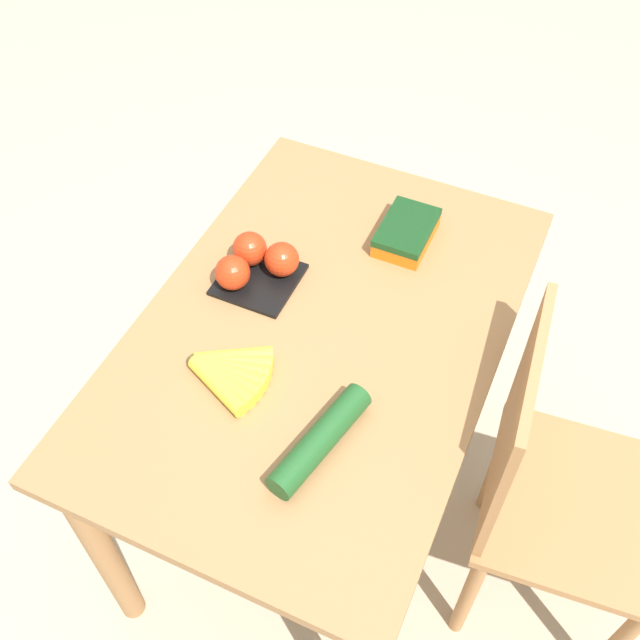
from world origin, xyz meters
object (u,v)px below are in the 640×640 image
object	(u,v)px
banana_bunch	(228,372)
cucumber_near	(320,440)
chair	(550,491)
tomato_pack	(255,263)
carrot_bag	(407,231)

from	to	relation	value
banana_bunch	cucumber_near	size ratio (longest dim) A/B	0.68
chair	tomato_pack	size ratio (longest dim) A/B	5.44
chair	cucumber_near	distance (m)	0.59
tomato_pack	cucumber_near	world-z (taller)	tomato_pack
carrot_bag	tomato_pack	bearing A→B (deg)	-47.26
carrot_bag	cucumber_near	xyz separation A→B (m)	(0.59, 0.05, -0.00)
banana_bunch	carrot_bag	world-z (taller)	carrot_bag
tomato_pack	carrot_bag	xyz separation A→B (m)	(-0.25, 0.27, -0.01)
tomato_pack	cucumber_near	xyz separation A→B (m)	(0.34, 0.31, -0.01)
banana_bunch	cucumber_near	bearing A→B (deg)	73.11
banana_bunch	tomato_pack	size ratio (longest dim) A/B	1.04
banana_bunch	tomato_pack	world-z (taller)	tomato_pack
chair	carrot_bag	distance (m)	0.66
carrot_bag	cucumber_near	world-z (taller)	cucumber_near
tomato_pack	carrot_bag	bearing A→B (deg)	132.74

